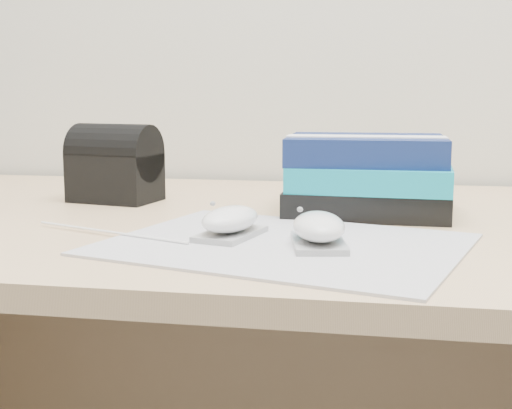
% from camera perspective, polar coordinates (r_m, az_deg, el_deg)
% --- Properties ---
extents(desk, '(1.60, 0.80, 0.73)m').
position_cam_1_polar(desk, '(1.15, 5.34, -12.13)').
color(desk, tan).
rests_on(desk, ground).
extents(mousepad, '(0.47, 0.41, 0.00)m').
position_cam_1_polar(mousepad, '(0.84, 2.30, -3.20)').
color(mousepad, '#9997A0').
rests_on(mousepad, desk).
extents(mouse_rear, '(0.08, 0.12, 0.04)m').
position_cam_1_polar(mouse_rear, '(0.87, -2.07, -1.38)').
color(mouse_rear, '#9E9EA1').
rests_on(mouse_rear, mousepad).
extents(mouse_front, '(0.08, 0.12, 0.05)m').
position_cam_1_polar(mouse_front, '(0.83, 5.04, -1.99)').
color(mouse_front, '#9C9C9F').
rests_on(mouse_front, mousepad).
extents(usb_cable, '(0.23, 0.09, 0.00)m').
position_cam_1_polar(usb_cable, '(0.92, -11.62, -2.18)').
color(usb_cable, white).
rests_on(usb_cable, mousepad).
extents(book_stack, '(0.24, 0.19, 0.12)m').
position_cam_1_polar(book_stack, '(1.07, 8.93, 2.31)').
color(book_stack, black).
rests_on(book_stack, desk).
extents(pouch, '(0.15, 0.12, 0.13)m').
position_cam_1_polar(pouch, '(1.19, -11.22, 3.21)').
color(pouch, black).
rests_on(pouch, desk).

